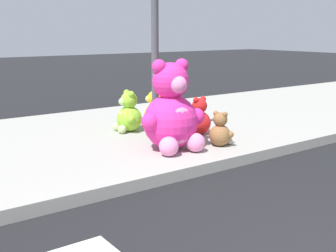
{
  "coord_description": "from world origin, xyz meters",
  "views": [
    {
      "loc": [
        -2.65,
        -0.97,
        1.79
      ],
      "look_at": [
        0.66,
        3.6,
        0.55
      ],
      "focal_mm": 46.5,
      "sensor_mm": 36.0,
      "label": 1
    }
  ],
  "objects_px": {
    "sign_pole": "(155,27)",
    "plush_yellow": "(154,111)",
    "plush_lime": "(128,115)",
    "plush_brown": "(220,132)",
    "plush_pink_large": "(172,114)",
    "plush_red": "(198,119)"
  },
  "relations": [
    {
      "from": "sign_pole",
      "to": "plush_yellow",
      "type": "height_order",
      "value": "sign_pole"
    },
    {
      "from": "sign_pole",
      "to": "plush_red",
      "type": "distance_m",
      "value": 1.65
    },
    {
      "from": "plush_red",
      "to": "plush_brown",
      "type": "relative_size",
      "value": 1.2
    },
    {
      "from": "sign_pole",
      "to": "plush_pink_large",
      "type": "xyz_separation_m",
      "value": [
        -0.12,
        -0.59,
        -1.19
      ]
    },
    {
      "from": "sign_pole",
      "to": "plush_yellow",
      "type": "bearing_deg",
      "value": 57.36
    },
    {
      "from": "plush_pink_large",
      "to": "plush_yellow",
      "type": "height_order",
      "value": "plush_pink_large"
    },
    {
      "from": "sign_pole",
      "to": "plush_yellow",
      "type": "relative_size",
      "value": 4.99
    },
    {
      "from": "plush_brown",
      "to": "plush_pink_large",
      "type": "bearing_deg",
      "value": 159.3
    },
    {
      "from": "plush_pink_large",
      "to": "plush_lime",
      "type": "height_order",
      "value": "plush_pink_large"
    },
    {
      "from": "sign_pole",
      "to": "plush_lime",
      "type": "height_order",
      "value": "sign_pole"
    },
    {
      "from": "sign_pole",
      "to": "plush_lime",
      "type": "xyz_separation_m",
      "value": [
        -0.05,
        0.74,
        -1.42
      ]
    },
    {
      "from": "plush_brown",
      "to": "plush_lime",
      "type": "relative_size",
      "value": 0.75
    },
    {
      "from": "sign_pole",
      "to": "plush_brown",
      "type": "distance_m",
      "value": 1.81
    },
    {
      "from": "plush_pink_large",
      "to": "plush_lime",
      "type": "xyz_separation_m",
      "value": [
        0.08,
        1.32,
        -0.23
      ]
    },
    {
      "from": "plush_pink_large",
      "to": "sign_pole",
      "type": "bearing_deg",
      "value": 78.09
    },
    {
      "from": "plush_brown",
      "to": "plush_lime",
      "type": "xyz_separation_m",
      "value": [
        -0.61,
        1.58,
        0.07
      ]
    },
    {
      "from": "plush_pink_large",
      "to": "plush_brown",
      "type": "relative_size",
      "value": 2.47
    },
    {
      "from": "plush_yellow",
      "to": "plush_red",
      "type": "bearing_deg",
      "value": -77.92
    },
    {
      "from": "plush_lime",
      "to": "plush_pink_large",
      "type": "bearing_deg",
      "value": -93.29
    },
    {
      "from": "plush_pink_large",
      "to": "plush_red",
      "type": "relative_size",
      "value": 2.06
    },
    {
      "from": "plush_yellow",
      "to": "plush_lime",
      "type": "bearing_deg",
      "value": -166.57
    },
    {
      "from": "sign_pole",
      "to": "plush_pink_large",
      "type": "height_order",
      "value": "sign_pole"
    }
  ]
}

